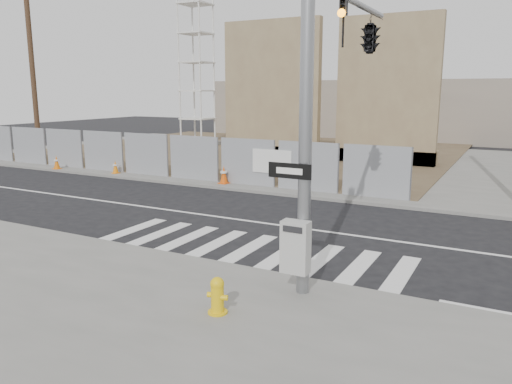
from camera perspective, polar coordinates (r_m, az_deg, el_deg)
The scene contains 13 objects.
ground at distance 15.55m, azimuth 3.65°, elevation -3.95°, with size 100.00×100.00×0.00m, color black.
sidewalk_far at distance 28.64m, azimuth 15.31°, elevation 2.92°, with size 50.00×20.00×0.12m, color slate.
signal_pole at distance 12.20m, azimuth 10.89°, elevation 14.32°, with size 0.96×5.87×7.00m.
chain_link_fence at distance 24.87m, azimuth -12.82°, elevation 4.26°, with size 24.60×0.04×2.00m, color gray.
concrete_wall_left at distance 29.82m, azimuth 1.83°, elevation 10.05°, with size 6.00×1.30×8.00m.
concrete_wall_right at distance 28.55m, azimuth 14.71°, elevation 9.62°, with size 5.50×1.30×8.00m.
crane_tower at distance 37.57m, azimuth -6.94°, elevation 18.91°, with size 2.60×2.60×18.15m.
utility_pole_left at distance 30.85m, azimuth -24.18°, elevation 12.52°, with size 1.60×0.28×10.00m.
fire_hydrant at distance 9.35m, azimuth -4.43°, elevation -11.70°, with size 0.47×0.47×0.70m.
traffic_cone_a at distance 28.05m, azimuth -21.83°, elevation 3.17°, with size 0.39×0.39×0.71m.
traffic_cone_b at distance 25.61m, azimuth -15.77°, elevation 2.77°, with size 0.42×0.42×0.65m.
traffic_cone_c at distance 21.98m, azimuth -3.69°, elevation 1.98°, with size 0.47×0.47×0.80m.
traffic_cone_d at distance 20.58m, azimuth 7.25°, elevation 1.15°, with size 0.37×0.37×0.72m.
Camera 1 is at (6.14, -13.68, 4.15)m, focal length 35.00 mm.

